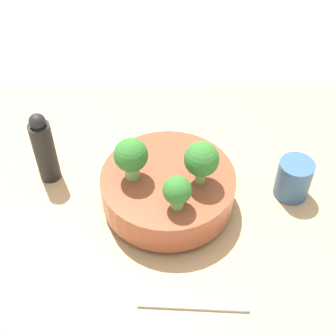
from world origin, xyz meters
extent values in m
plane|color=beige|center=(0.00, 0.00, 0.00)|extent=(6.00, 6.00, 0.00)
cube|color=tan|center=(0.00, 0.00, 0.02)|extent=(1.02, 0.71, 0.04)
cylinder|color=brown|center=(-0.02, -0.02, 0.05)|extent=(0.11, 0.11, 0.01)
cylinder|color=brown|center=(-0.02, -0.02, 0.09)|extent=(0.24, 0.24, 0.06)
cylinder|color=#7AB256|center=(-0.08, -0.02, 0.13)|extent=(0.03, 0.03, 0.03)
sphere|color=#2D6B28|center=(-0.08, -0.02, 0.17)|extent=(0.06, 0.06, 0.06)
cylinder|color=#7AB256|center=(0.00, -0.09, 0.13)|extent=(0.02, 0.02, 0.02)
sphere|color=#2D6B28|center=(0.00, -0.09, 0.16)|extent=(0.05, 0.05, 0.05)
cylinder|color=#7AB256|center=(0.04, -0.03, 0.13)|extent=(0.02, 0.02, 0.03)
sphere|color=#2D6B28|center=(0.04, -0.03, 0.17)|extent=(0.06, 0.06, 0.06)
cylinder|color=#33567F|center=(0.22, 0.01, 0.08)|extent=(0.06, 0.06, 0.08)
cylinder|color=black|center=(-0.25, 0.05, 0.11)|extent=(0.04, 0.04, 0.13)
sphere|color=black|center=(-0.25, 0.05, 0.18)|extent=(0.03, 0.03, 0.03)
cube|color=silver|center=(0.02, -0.23, 0.05)|extent=(0.17, 0.02, 0.01)
camera|label=1|loc=(-0.01, -0.58, 0.71)|focal=50.00mm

